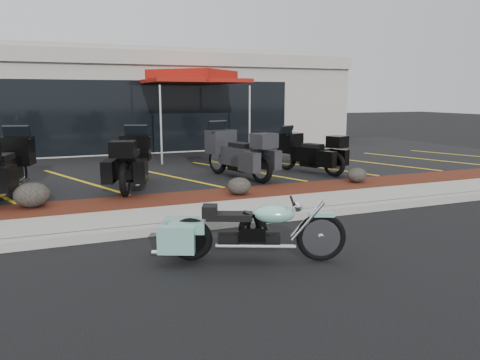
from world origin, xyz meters
name	(u,v)px	position (x,y,z in m)	size (l,w,h in m)	color
ground	(248,241)	(0.00, 0.00, 0.00)	(90.00, 90.00, 0.00)	black
curb	(228,222)	(0.00, 0.90, 0.07)	(24.00, 0.25, 0.15)	gray
sidewalk	(216,213)	(0.00, 1.60, 0.07)	(24.00, 1.20, 0.15)	gray
mulch_bed	(198,200)	(0.00, 2.80, 0.08)	(24.00, 1.20, 0.16)	#36110C
upper_lot	(149,165)	(0.00, 8.20, 0.07)	(26.00, 9.60, 0.15)	black
dealership_building	(120,101)	(0.00, 14.47, 2.01)	(18.00, 8.16, 4.00)	#A09A91
boulder_left	(32,195)	(-3.23, 3.00, 0.40)	(0.67, 0.56, 0.48)	black
boulder_mid	(239,186)	(0.88, 2.61, 0.35)	(0.53, 0.44, 0.37)	black
boulder_right	(357,175)	(4.11, 2.87, 0.34)	(0.51, 0.43, 0.36)	black
hero_cruiser	(321,230)	(0.57, -1.25, 0.45)	(2.57, 0.65, 0.90)	#7EC4B4
touring_black_front	(18,158)	(-3.55, 5.02, 0.88)	(2.52, 0.96, 1.47)	black
touring_black_mid	(137,153)	(-0.89, 5.01, 0.86)	(2.44, 0.93, 1.42)	black
touring_grey	(218,147)	(1.35, 5.39, 0.88)	(2.51, 0.96, 1.46)	#2A2B2F
touring_black_rear	(287,148)	(3.43, 5.30, 0.79)	(2.21, 0.84, 1.29)	black
traffic_cone	(132,158)	(-0.57, 8.00, 0.35)	(0.35, 0.35, 0.40)	orange
popup_canopy	(193,78)	(1.81, 9.24, 2.84)	(3.92, 3.92, 2.97)	silver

